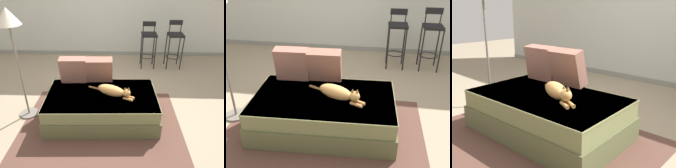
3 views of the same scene
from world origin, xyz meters
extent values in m
plane|color=gray|center=(0.00, 0.00, 0.00)|extent=(16.00, 16.00, 0.00)
cube|color=#B7BCB2|center=(0.00, 2.25, 1.30)|extent=(8.00, 0.10, 2.60)
cube|color=gray|center=(0.00, 2.20, 0.04)|extent=(8.00, 0.02, 0.09)
cube|color=brown|center=(0.00, -0.70, 0.00)|extent=(2.32, 2.06, 0.01)
cube|color=brown|center=(0.00, -0.40, 0.12)|extent=(1.66, 1.02, 0.24)
cube|color=olive|center=(0.00, -0.40, 0.33)|extent=(1.62, 0.98, 0.19)
cube|color=#868C57|center=(0.00, -0.40, 0.42)|extent=(1.63, 0.99, 0.02)
cube|color=#936051|center=(-0.46, -0.04, 0.64)|extent=(0.42, 0.22, 0.43)
cube|color=#936051|center=(-0.06, -0.02, 0.64)|extent=(0.41, 0.26, 0.43)
ellipsoid|color=tan|center=(0.14, -0.40, 0.50)|extent=(0.45, 0.33, 0.15)
sphere|color=tan|center=(0.36, -0.50, 0.52)|extent=(0.11, 0.11, 0.11)
cone|color=brown|center=(0.34, -0.50, 0.60)|extent=(0.03, 0.03, 0.04)
cone|color=brown|center=(0.39, -0.50, 0.60)|extent=(0.03, 0.03, 0.04)
cylinder|color=tan|center=(0.38, -0.55, 0.45)|extent=(0.14, 0.09, 0.04)
cylinder|color=tan|center=(0.41, -0.49, 0.45)|extent=(0.14, 0.09, 0.04)
cylinder|color=brown|center=(-0.12, -0.25, 0.45)|extent=(0.18, 0.10, 0.03)
cylinder|color=black|center=(0.74, 1.37, 0.36)|extent=(0.02, 0.02, 0.73)
cylinder|color=black|center=(1.02, 1.37, 0.36)|extent=(0.02, 0.02, 0.73)
cylinder|color=black|center=(0.74, 1.65, 0.36)|extent=(0.02, 0.02, 0.73)
cylinder|color=black|center=(1.02, 1.65, 0.36)|extent=(0.02, 0.02, 0.73)
torus|color=black|center=(0.88, 1.51, 0.24)|extent=(0.30, 0.30, 0.02)
cube|color=black|center=(0.88, 1.51, 0.75)|extent=(0.32, 0.32, 0.04)
cylinder|color=black|center=(0.76, 1.64, 0.83)|extent=(0.02, 0.02, 0.21)
cylinder|color=black|center=(1.00, 1.64, 0.83)|extent=(0.02, 0.02, 0.21)
cube|color=black|center=(0.88, 1.64, 0.94)|extent=(0.28, 0.03, 0.10)
cylinder|color=black|center=(1.30, 1.36, 0.36)|extent=(0.02, 0.02, 0.73)
cylinder|color=black|center=(1.60, 1.36, 0.36)|extent=(0.02, 0.02, 0.73)
cylinder|color=black|center=(1.30, 1.66, 0.36)|extent=(0.02, 0.02, 0.73)
cylinder|color=black|center=(1.60, 1.66, 0.36)|extent=(0.02, 0.02, 0.73)
torus|color=black|center=(1.45, 1.51, 0.25)|extent=(0.32, 0.32, 0.02)
cube|color=black|center=(1.45, 1.51, 0.75)|extent=(0.32, 0.32, 0.04)
cylinder|color=black|center=(1.33, 1.64, 0.85)|extent=(0.02, 0.02, 0.25)
cylinder|color=black|center=(1.57, 1.64, 0.85)|extent=(0.02, 0.02, 0.25)
cube|color=black|center=(1.45, 1.64, 0.98)|extent=(0.28, 0.03, 0.10)
cylinder|color=slate|center=(-1.16, -0.35, 0.01)|extent=(0.28, 0.28, 0.02)
cylinder|color=slate|center=(-1.16, -0.35, 0.71)|extent=(0.03, 0.03, 1.41)
cone|color=beige|center=(-1.16, -0.35, 1.52)|extent=(0.32, 0.32, 0.22)
camera|label=1|loc=(0.25, -3.08, 2.14)|focal=35.00mm
camera|label=2|loc=(0.55, -2.88, 1.96)|focal=42.00mm
camera|label=3|loc=(1.86, -2.15, 1.26)|focal=42.00mm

